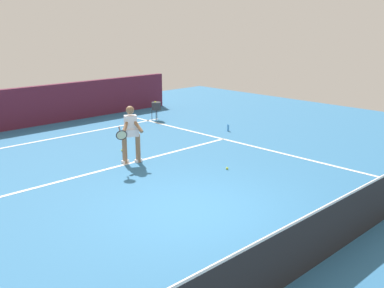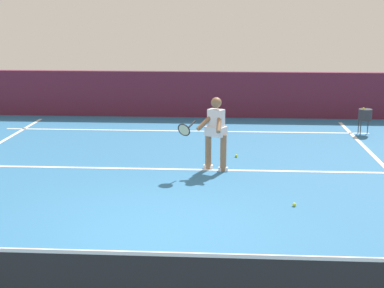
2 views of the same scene
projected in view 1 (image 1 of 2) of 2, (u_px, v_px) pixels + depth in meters
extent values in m
plane|color=teal|center=(199.00, 210.00, 9.11)|extent=(25.74, 25.74, 0.00)
cube|color=#561E33|center=(3.00, 110.00, 15.58)|extent=(14.20, 0.24, 1.44)
cube|color=white|center=(34.00, 142.00, 14.24)|extent=(10.20, 0.10, 0.01)
cube|color=white|center=(102.00, 170.00, 11.54)|extent=(9.20, 0.10, 0.01)
cube|color=white|center=(320.00, 162.00, 12.19)|extent=(0.10, 17.80, 0.01)
cube|color=#232326|center=(324.00, 235.00, 7.06)|extent=(9.72, 0.02, 0.93)
cube|color=white|center=(327.00, 206.00, 6.93)|extent=(9.72, 0.02, 0.04)
cylinder|color=#8C6647|center=(138.00, 148.00, 12.15)|extent=(0.13, 0.13, 0.78)
cylinder|color=#8C6647|center=(125.00, 149.00, 12.05)|extent=(0.13, 0.13, 0.78)
cube|color=white|center=(138.00, 161.00, 12.24)|extent=(0.20, 0.10, 0.08)
cube|color=white|center=(125.00, 162.00, 12.14)|extent=(0.20, 0.10, 0.08)
cube|color=white|center=(131.00, 125.00, 11.93)|extent=(0.38, 0.32, 0.52)
cube|color=white|center=(131.00, 132.00, 11.98)|extent=(0.48, 0.43, 0.20)
sphere|color=#8C6647|center=(130.00, 110.00, 11.82)|extent=(0.22, 0.22, 0.22)
cylinder|color=#8C6647|center=(137.00, 125.00, 11.82)|extent=(0.11, 0.48, 0.37)
cylinder|color=#8C6647|center=(126.00, 126.00, 11.74)|extent=(0.43, 0.36, 0.37)
cylinder|color=black|center=(120.00, 130.00, 11.45)|extent=(0.17, 0.28, 0.14)
torus|color=black|center=(122.00, 135.00, 11.19)|extent=(0.31, 0.24, 0.28)
cylinder|color=beige|center=(122.00, 135.00, 11.19)|extent=(0.25, 0.19, 0.23)
sphere|color=#D1E533|center=(122.00, 150.00, 13.24)|extent=(0.07, 0.07, 0.07)
sphere|color=#D1E533|center=(227.00, 168.00, 11.61)|extent=(0.07, 0.07, 0.07)
cylinder|color=#333338|center=(156.00, 106.00, 17.30)|extent=(0.36, 0.36, 0.30)
cylinder|color=#333338|center=(156.00, 116.00, 17.22)|extent=(0.02, 0.02, 0.40)
cylinder|color=#333338|center=(157.00, 114.00, 17.57)|extent=(0.02, 0.02, 0.40)
cylinder|color=#333338|center=(152.00, 115.00, 17.40)|extent=(0.02, 0.02, 0.40)
sphere|color=#D1E533|center=(155.00, 102.00, 17.23)|extent=(0.07, 0.07, 0.07)
cylinder|color=#4C9EE5|center=(228.00, 128.00, 15.67)|extent=(0.07, 0.07, 0.24)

